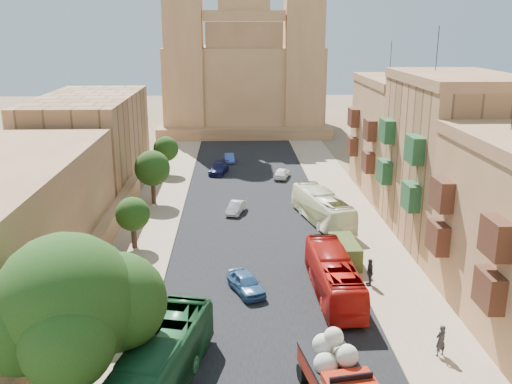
{
  "coord_description": "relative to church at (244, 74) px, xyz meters",
  "views": [
    {
      "loc": [
        -1.84,
        -19.76,
        17.36
      ],
      "look_at": [
        0.0,
        26.0,
        4.0
      ],
      "focal_mm": 40.0,
      "sensor_mm": 36.0,
      "label": 1
    }
  ],
  "objects": [
    {
      "name": "bus_green_north",
      "position": [
        -5.61,
        -74.15,
        -8.0
      ],
      "size": [
        5.07,
        11.17,
        3.03
      ],
      "primitive_type": "imported",
      "rotation": [
        0.0,
        0.0,
        -0.24
      ],
      "color": "#205C30",
      "rests_on": "ground"
    },
    {
      "name": "bus_cream_east",
      "position": [
        6.2,
        -49.22,
        -8.08
      ],
      "size": [
        4.65,
        10.55,
        2.86
      ],
      "primitive_type": "imported",
      "rotation": [
        0.0,
        0.0,
        3.37
      ],
      "color": "#FFFDCF",
      "rests_on": "ground"
    },
    {
      "name": "townhouse_d",
      "position": [
        15.95,
        -39.61,
        -3.36
      ],
      "size": [
        9.0,
        14.0,
        15.9
      ],
      "color": "#A9774C",
      "rests_on": "ground"
    },
    {
      "name": "west_wall",
      "position": [
        -12.5,
        -58.61,
        -8.62
      ],
      "size": [
        1.0,
        40.0,
        1.8
      ],
      "primitive_type": "cube",
      "color": "#A9774C",
      "rests_on": "ground"
    },
    {
      "name": "car_blue_a",
      "position": [
        -1.11,
        -63.16,
        -8.84
      ],
      "size": [
        2.95,
        4.3,
        1.36
      ],
      "primitive_type": "imported",
      "rotation": [
        0.0,
        0.0,
        0.37
      ],
      "color": "#366093",
      "rests_on": "ground"
    },
    {
      "name": "bus_red_east",
      "position": [
        4.71,
        -63.87,
        -8.11
      ],
      "size": [
        2.6,
        10.13,
        2.81
      ],
      "primitive_type": "imported",
      "rotation": [
        0.0,
        0.0,
        3.17
      ],
      "color": "red",
      "rests_on": "ground"
    },
    {
      "name": "car_cream",
      "position": [
        5.0,
        -58.47,
        -8.96
      ],
      "size": [
        1.94,
        4.06,
        1.12
      ],
      "primitive_type": "imported",
      "rotation": [
        0.0,
        0.0,
        3.16
      ],
      "color": "beige",
      "rests_on": "ground"
    },
    {
      "name": "car_dkblue",
      "position": [
        -3.67,
        -30.63,
        -8.88
      ],
      "size": [
        2.73,
        4.7,
        1.28
      ],
      "primitive_type": "imported",
      "rotation": [
        0.0,
        0.0,
        -0.22
      ],
      "color": "#181A4F",
      "rests_on": "ground"
    },
    {
      "name": "pedestrian_c",
      "position": [
        7.5,
        -62.4,
        -8.53
      ],
      "size": [
        0.48,
        1.15,
        1.96
      ],
      "primitive_type": "imported",
      "rotation": [
        0.0,
        0.0,
        4.71
      ],
      "color": "#2C2C33",
      "rests_on": "ground"
    },
    {
      "name": "red_truck",
      "position": [
        2.97,
        -75.49,
        -7.9
      ],
      "size": [
        3.44,
        6.57,
        3.67
      ],
      "color": "#AA1F0D",
      "rests_on": "ground"
    },
    {
      "name": "car_white_b",
      "position": [
        3.85,
        -33.14,
        -8.89
      ],
      "size": [
        2.45,
        3.95,
        1.25
      ],
      "primitive_type": "imported",
      "rotation": [
        0.0,
        0.0,
        2.86
      ],
      "color": "white",
      "rests_on": "ground"
    },
    {
      "name": "street_tree_c",
      "position": [
        -10.0,
        -42.61,
        -5.84
      ],
      "size": [
        3.57,
        3.57,
        5.48
      ],
      "color": "#37241B",
      "rests_on": "ground"
    },
    {
      "name": "car_blue_b",
      "position": [
        -2.4,
        -24.6,
        -8.96
      ],
      "size": [
        1.41,
        3.46,
        1.11
      ],
      "primitive_type": "imported",
      "rotation": [
        0.0,
        0.0,
        0.07
      ],
      "color": "blue",
      "rests_on": "ground"
    },
    {
      "name": "townhouse_c",
      "position": [
        15.95,
        -53.61,
        -2.61
      ],
      "size": [
        9.0,
        14.0,
        17.4
      ],
      "color": "#B47F51",
      "rests_on": "ground"
    },
    {
      "name": "street_tree_a",
      "position": [
        -10.0,
        -66.61,
        -6.17
      ],
      "size": [
        3.26,
        3.26,
        5.01
      ],
      "color": "#37241B",
      "rests_on": "ground"
    },
    {
      "name": "car_white_a",
      "position": [
        -1.68,
        -46.13,
        -8.95
      ],
      "size": [
        2.08,
        3.61,
        1.12
      ],
      "primitive_type": "imported",
      "rotation": [
        0.0,
        0.0,
        -0.28
      ],
      "color": "silver",
      "rests_on": "ground"
    },
    {
      "name": "sidewalk_east",
      "position": [
        9.5,
        -48.61,
        -9.51
      ],
      "size": [
        5.0,
        140.0,
        0.01
      ],
      "primitive_type": "cube",
      "color": "#9E8367",
      "rests_on": "ground"
    },
    {
      "name": "olive_pickup",
      "position": [
        6.5,
        -58.38,
        -8.66
      ],
      "size": [
        2.02,
        4.27,
        1.75
      ],
      "color": "#42521E",
      "rests_on": "ground"
    },
    {
      "name": "kerb_west",
      "position": [
        -7.0,
        -48.61,
        -9.46
      ],
      "size": [
        0.25,
        140.0,
        0.12
      ],
      "primitive_type": "cube",
      "color": "#9E8367",
      "rests_on": "ground"
    },
    {
      "name": "road_surface",
      "position": [
        0.0,
        -48.61,
        -9.51
      ],
      "size": [
        14.0,
        140.0,
        0.01
      ],
      "primitive_type": "cube",
      "color": "black",
      "rests_on": "ground"
    },
    {
      "name": "church",
      "position": [
        0.0,
        0.0,
        0.0
      ],
      "size": [
        28.0,
        22.5,
        36.3
      ],
      "color": "#A9774C",
      "rests_on": "ground"
    },
    {
      "name": "street_tree_d",
      "position": [
        -10.0,
        -30.61,
        -6.4
      ],
      "size": [
        3.03,
        3.03,
        4.66
      ],
      "color": "#37241B",
      "rests_on": "ground"
    },
    {
      "name": "west_building_mid",
      "position": [
        -18.0,
        -34.61,
        -4.52
      ],
      "size": [
        10.0,
        22.0,
        10.0
      ],
      "primitive_type": "cube",
      "color": "#B47F51",
      "rests_on": "ground"
    },
    {
      "name": "west_building_low",
      "position": [
        -18.0,
        -60.61,
        -5.32
      ],
      "size": [
        10.0,
        28.0,
        8.4
      ],
      "primitive_type": "cube",
      "color": "#966841",
      "rests_on": "ground"
    },
    {
      "name": "sidewalk_west",
      "position": [
        -9.5,
        -48.61,
        -9.51
      ],
      "size": [
        5.0,
        140.0,
        0.01
      ],
      "primitive_type": "cube",
      "color": "#9E8367",
      "rests_on": "ground"
    },
    {
      "name": "street_tree_b",
      "position": [
        -10.0,
        -54.61,
        -6.69
      ],
      "size": [
        2.76,
        2.76,
        4.24
      ],
      "color": "#37241B",
      "rests_on": "ground"
    },
    {
      "name": "pedestrian_a",
      "position": [
        9.3,
        -71.35,
        -8.59
      ],
      "size": [
        0.8,
        0.67,
        1.85
      ],
      "primitive_type": "imported",
      "rotation": [
        0.0,
        0.0,
        3.55
      ],
      "color": "#2E2C2F",
      "rests_on": "ground"
    },
    {
      "name": "ficus_tree",
      "position": [
        -9.42,
        -74.61,
        -4.48
      ],
      "size": [
        8.52,
        7.84,
        8.52
      ],
      "color": "#37241B",
      "rests_on": "ground"
    },
    {
      "name": "kerb_east",
      "position": [
        7.0,
        -48.61,
        -9.46
      ],
      "size": [
        0.25,
        140.0,
        0.12
      ],
      "primitive_type": "cube",
      "color": "#9E8367",
      "rests_on": "ground"
    }
  ]
}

